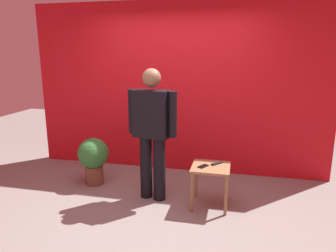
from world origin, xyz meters
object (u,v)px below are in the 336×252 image
object	(u,v)px
side_table	(211,173)
standing_person	(152,128)
cell_phone	(203,166)
potted_plant	(94,157)
tv_remote	(217,163)

from	to	relation	value
side_table	standing_person	bearing A→B (deg)	175.73
standing_person	cell_phone	xyz separation A→B (m)	(0.66, -0.09, -0.42)
cell_phone	standing_person	bearing A→B (deg)	-156.13
side_table	potted_plant	size ratio (longest dim) A/B	0.76
cell_phone	potted_plant	bearing A→B (deg)	-160.14
side_table	cell_phone	bearing A→B (deg)	-158.46
standing_person	tv_remote	world-z (taller)	standing_person
standing_person	cell_phone	size ratio (longest dim) A/B	11.77
standing_person	side_table	bearing A→B (deg)	-4.27
standing_person	potted_plant	distance (m)	1.13
side_table	tv_remote	bearing A→B (deg)	53.60
cell_phone	potted_plant	distance (m)	1.66
tv_remote	standing_person	bearing A→B (deg)	-137.20
cell_phone	tv_remote	world-z (taller)	tv_remote
tv_remote	potted_plant	bearing A→B (deg)	-146.48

